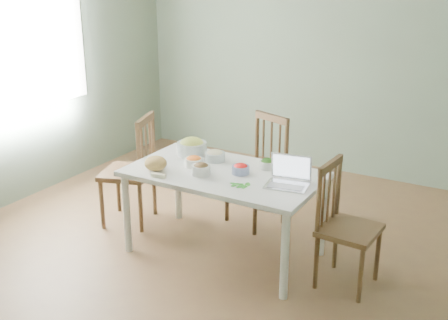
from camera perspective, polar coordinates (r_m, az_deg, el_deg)
The scene contains 19 objects.
floor at distance 4.63m, azimuth 0.64°, elevation -10.38°, with size 5.00×5.00×0.00m, color brown.
wall_back at distance 6.39m, azimuth 11.94°, elevation 10.47°, with size 5.00×0.00×2.70m, color slate.
wall_left at distance 5.75m, azimuth -21.83°, elevation 8.55°, with size 0.00×5.00×2.70m, color slate.
window_left at distance 5.90m, azimuth -19.61°, elevation 10.54°, with size 0.04×1.60×1.20m, color white.
dining_table at distance 4.61m, azimuth -0.00°, elevation -5.41°, with size 1.54×0.87×0.72m, color white, non-canonical shape.
chair_far at distance 5.11m, azimuth 3.23°, elevation -1.17°, with size 0.45×0.42×1.01m, color #492D1C, non-canonical shape.
chair_left at distance 5.20m, azimuth -9.82°, elevation -0.99°, with size 0.45×0.43×1.03m, color #492D1C, non-canonical shape.
chair_right at distance 4.23m, azimuth 12.68°, elevation -6.66°, with size 0.42×0.40×0.95m, color #492D1C, non-canonical shape.
bread_boule at distance 4.52m, azimuth -6.97°, elevation -0.34°, with size 0.18×0.18×0.12m, color tan.
butter_stick at distance 4.38m, azimuth -6.68°, elevation -1.58°, with size 0.12×0.04×0.03m, color #F2E8BF.
bowl_squash at distance 4.86m, azimuth -3.28°, elevation 1.39°, with size 0.26×0.26×0.15m, color #C0BF4C, non-canonical shape.
bowl_carrot at distance 4.59m, azimuth -3.09°, elevation -0.12°, with size 0.15×0.15×0.09m, color orange, non-canonical shape.
bowl_onion at distance 4.71m, azimuth -0.95°, elevation 0.47°, with size 0.17×0.17×0.09m, color beige, non-canonical shape.
bowl_mushroom at distance 4.40m, azimuth -2.35°, elevation -0.92°, with size 0.15×0.15×0.10m, color #493119, non-canonical shape.
bowl_redpep at distance 4.42m, azimuth 1.70°, elevation -0.89°, with size 0.14×0.14×0.08m, color red, non-canonical shape.
bowl_broccoli at distance 4.55m, azimuth 4.43°, elevation -0.35°, with size 0.13×0.13×0.08m, color #1D4014, non-canonical shape.
flatbread at distance 4.59m, azimuth 5.85°, elevation -0.65°, with size 0.21×0.21×0.02m, color #E1CC7F.
basil_bunch at distance 4.21m, azimuth 1.57°, elevation -2.43°, with size 0.18×0.18×0.02m, color #2A6A1A, non-canonical shape.
laptop at distance 4.17m, azimuth 6.45°, elevation -1.31°, with size 0.31×0.25×0.22m, color silver, non-canonical shape.
Camera 1 is at (1.96, -3.50, 2.30)m, focal length 44.97 mm.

